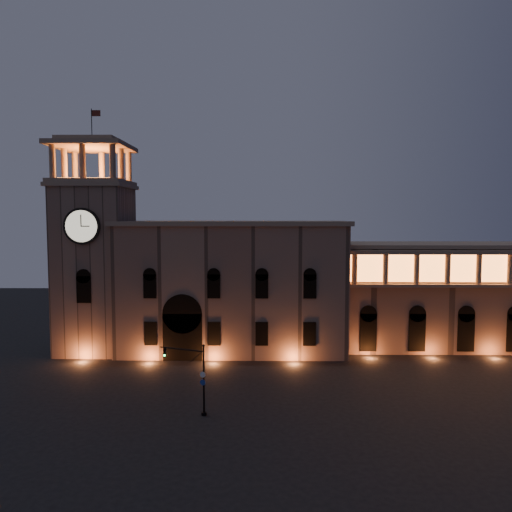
% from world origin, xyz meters
% --- Properties ---
extents(ground, '(160.00, 160.00, 0.00)m').
position_xyz_m(ground, '(0.00, 0.00, 0.00)').
color(ground, black).
rests_on(ground, ground).
extents(government_building, '(30.80, 12.80, 17.60)m').
position_xyz_m(government_building, '(-2.08, 21.93, 8.77)').
color(government_building, '#7D6152').
rests_on(government_building, ground).
extents(clock_tower, '(9.80, 9.80, 32.40)m').
position_xyz_m(clock_tower, '(-20.50, 20.98, 12.50)').
color(clock_tower, '#7D6152').
rests_on(clock_tower, ground).
extents(colonnade_wing, '(40.60, 11.50, 14.50)m').
position_xyz_m(colonnade_wing, '(32.00, 23.92, 7.33)').
color(colonnade_wing, '#785C4D').
rests_on(colonnade_wing, ground).
extents(traffic_light, '(4.55, 1.91, 6.61)m').
position_xyz_m(traffic_light, '(-4.05, -1.06, 3.47)').
color(traffic_light, black).
rests_on(traffic_light, ground).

